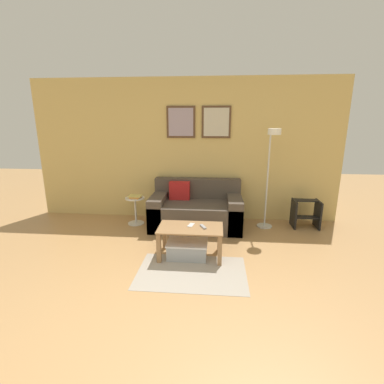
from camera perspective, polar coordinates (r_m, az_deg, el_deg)
name	(u,v)px	position (r m, az deg, el deg)	size (l,w,h in m)	color
ground_plane	(142,344)	(2.70, -10.13, -28.31)	(16.00, 16.00, 0.00)	tan
wall_back	(185,150)	(5.15, -1.45, 8.58)	(5.60, 0.09, 2.55)	#D6B76B
area_rug	(192,272)	(3.57, -0.07, -16.13)	(1.34, 0.88, 0.01)	#A39989
couch	(196,210)	(4.89, 0.84, -3.75)	(1.55, 0.88, 0.80)	#4C4238
coffee_table	(191,233)	(3.80, -0.31, -8.48)	(0.87, 0.49, 0.43)	#997047
storage_bin	(187,249)	(3.87, -0.98, -11.66)	(0.55, 0.36, 0.22)	#9EA3A8
floor_lamp	(271,164)	(4.65, 15.81, 5.59)	(0.26, 0.53, 1.70)	silver
side_table	(135,208)	(5.08, -11.53, -3.25)	(0.34, 0.34, 0.49)	silver
book_stack	(135,197)	(5.01, -11.58, -0.94)	(0.23, 0.19, 0.04)	#D18438
remote_control	(203,227)	(3.76, 2.29, -7.13)	(0.04, 0.15, 0.02)	#99999E
cell_phone	(191,225)	(3.83, -0.20, -6.78)	(0.07, 0.14, 0.01)	silver
step_stool	(306,213)	(5.22, 22.29, -4.00)	(0.44, 0.34, 0.48)	black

